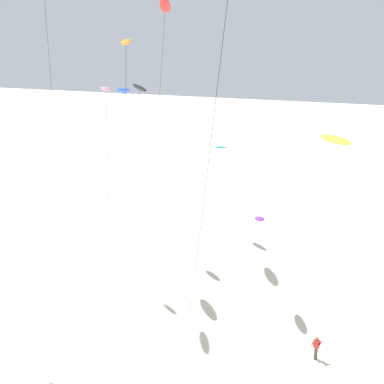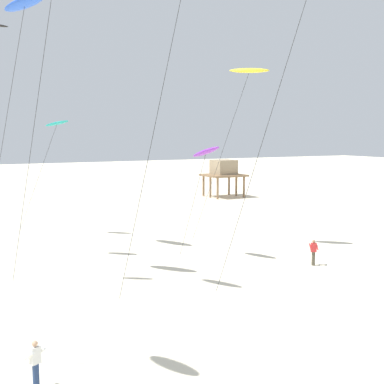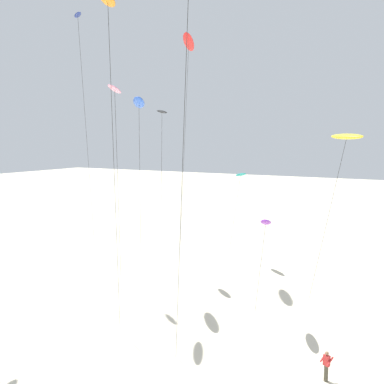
% 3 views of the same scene
% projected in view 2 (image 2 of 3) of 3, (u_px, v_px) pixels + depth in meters
% --- Properties ---
extents(ground_plane, '(260.00, 260.00, 0.00)m').
position_uv_depth(ground_plane, '(283.00, 315.00, 24.16)').
color(ground_plane, beige).
extents(kite_blue, '(3.81, 5.01, 16.37)m').
position_uv_depth(kite_blue, '(24.00, 4.00, 29.42)').
color(kite_blue, blue).
rests_on(kite_blue, ground).
extents(kite_yellow, '(4.14, 5.06, 13.29)m').
position_uv_depth(kite_yellow, '(249.00, 71.00, 37.80)').
color(kite_yellow, yellow).
rests_on(kite_yellow, ground).
extents(kite_purple, '(1.84, 2.87, 7.72)m').
position_uv_depth(kite_purple, '(206.00, 152.00, 34.59)').
color(kite_purple, purple).
rests_on(kite_purple, ground).
extents(kite_teal, '(3.66, 4.56, 9.61)m').
position_uv_depth(kite_teal, '(56.00, 124.00, 42.42)').
color(kite_teal, teal).
rests_on(kite_teal, ground).
extents(kite_flyer_nearest, '(0.69, 0.67, 1.67)m').
position_uv_depth(kite_flyer_nearest, '(36.00, 363.00, 17.11)').
color(kite_flyer_nearest, navy).
rests_on(kite_flyer_nearest, ground).
extents(kite_flyer_middle, '(0.70, 0.69, 1.67)m').
position_uv_depth(kite_flyer_middle, '(314.00, 252.00, 33.22)').
color(kite_flyer_middle, '#4C4738').
rests_on(kite_flyer_middle, ground).
extents(stilt_house, '(5.04, 4.66, 4.94)m').
position_uv_depth(stilt_house, '(224.00, 170.00, 68.83)').
color(stilt_house, '#846647').
rests_on(stilt_house, ground).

